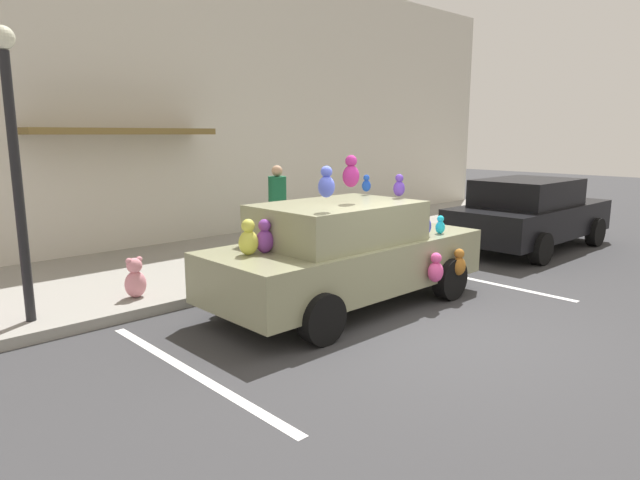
# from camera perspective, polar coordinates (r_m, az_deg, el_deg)

# --- Properties ---
(ground_plane) EXTENTS (60.00, 60.00, 0.00)m
(ground_plane) POSITION_cam_1_polar(r_m,az_deg,el_deg) (7.32, 10.91, -9.31)
(ground_plane) COLOR #38383A
(sidewalk) EXTENTS (24.00, 4.00, 0.15)m
(sidewalk) POSITION_cam_1_polar(r_m,az_deg,el_deg) (10.86, -10.99, -2.25)
(sidewalk) COLOR gray
(sidewalk) RESTS_ON ground
(storefront_building) EXTENTS (24.00, 1.25, 6.40)m
(storefront_building) POSITION_cam_1_polar(r_m,az_deg,el_deg) (12.47, -17.03, 13.59)
(storefront_building) COLOR beige
(storefront_building) RESTS_ON ground
(parking_stripe_front) EXTENTS (0.12, 3.60, 0.01)m
(parking_stripe_front) POSITION_cam_1_polar(r_m,az_deg,el_deg) (10.05, 15.48, -3.93)
(parking_stripe_front) COLOR silver
(parking_stripe_front) RESTS_ON ground
(parking_stripe_rear) EXTENTS (0.12, 3.60, 0.01)m
(parking_stripe_rear) POSITION_cam_1_polar(r_m,az_deg,el_deg) (6.22, -13.11, -13.11)
(parking_stripe_rear) COLOR silver
(parking_stripe_rear) RESTS_ON ground
(plush_covered_car) EXTENTS (4.37, 2.05, 2.21)m
(plush_covered_car) POSITION_cam_1_polar(r_m,az_deg,el_deg) (8.05, 2.71, -1.33)
(plush_covered_car) COLOR gray
(plush_covered_car) RESTS_ON ground
(parked_sedan_behind) EXTENTS (4.34, 2.04, 1.54)m
(parked_sedan_behind) POSITION_cam_1_polar(r_m,az_deg,el_deg) (12.98, 20.73, 2.59)
(parked_sedan_behind) COLOR black
(parked_sedan_behind) RESTS_ON ground
(teddy_bear_on_sidewalk) EXTENTS (0.32, 0.26, 0.60)m
(teddy_bear_on_sidewalk) POSITION_cam_1_polar(r_m,az_deg,el_deg) (8.50, -18.49, -3.81)
(teddy_bear_on_sidewalk) COLOR pink
(teddy_bear_on_sidewalk) RESTS_ON sidewalk
(street_lamp_post) EXTENTS (0.28, 0.28, 3.59)m
(street_lamp_post) POSITION_cam_1_polar(r_m,az_deg,el_deg) (7.72, -29.02, 8.58)
(street_lamp_post) COLOR black
(street_lamp_post) RESTS_ON sidewalk
(pedestrian_walking_past) EXTENTS (0.37, 0.37, 1.72)m
(pedestrian_walking_past) POSITION_cam_1_polar(r_m,az_deg,el_deg) (11.53, -4.38, 3.07)
(pedestrian_walking_past) COLOR #19603B
(pedestrian_walking_past) RESTS_ON sidewalk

